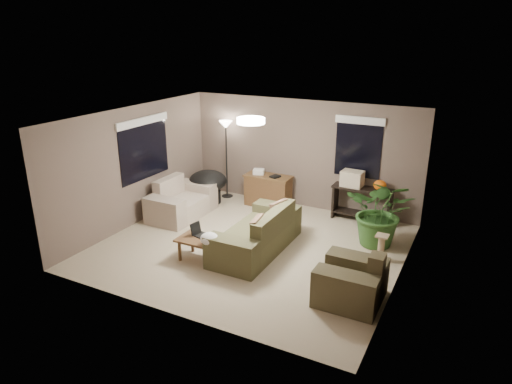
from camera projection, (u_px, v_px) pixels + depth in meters
The scene contains 20 objects.
room_shell at pixel (251, 185), 8.39m from camera, with size 5.50×5.50×5.50m.
main_sofa at pixel (258, 236), 8.55m from camera, with size 0.95×2.20×0.85m.
throw_pillows at pixel (271, 221), 8.33m from camera, with size 0.33×1.38×0.47m.
loveseat at pixel (181, 203), 10.19m from camera, with size 0.90×1.60×0.85m.
armchair at pixel (352, 283), 6.96m from camera, with size 0.95×1.00×0.85m.
coffee_table at pixel (205, 243), 8.13m from camera, with size 1.00×0.55×0.42m.
laptop at pixel (200, 233), 8.25m from camera, with size 0.40×0.30×0.24m.
plastic_bag at pixel (210, 239), 7.86m from camera, with size 0.34×0.30×0.23m, color white.
desk at pixel (268, 191), 10.73m from camera, with size 1.10×0.50×0.75m.
desk_papers at pixel (262, 173), 10.65m from camera, with size 0.72×0.32×0.12m.
console_table at pixel (362, 201), 9.88m from camera, with size 1.30×0.40×0.75m.
pumpkin at pixel (380, 185), 9.59m from camera, with size 0.27×0.27×0.22m, color orange.
cardboard_box at pixel (352, 179), 9.83m from camera, with size 0.45×0.34×0.34m, color beige.
papasan_chair at pixel (208, 184), 10.91m from camera, with size 1.12×1.12×0.80m.
floor_lamp at pixel (226, 134), 10.93m from camera, with size 0.32×0.32×1.91m.
ceiling_fixture at pixel (251, 121), 7.99m from camera, with size 0.50×0.50×0.10m, color white.
houseplant at pixel (381, 219), 8.68m from camera, with size 1.25×1.39×1.08m, color #2D5923.
cat_scratching_post at pixel (381, 249), 8.20m from camera, with size 0.32×0.32×0.50m.
window_left at pixel (144, 138), 9.64m from camera, with size 0.05×1.56×1.33m.
window_back at pixel (359, 137), 9.72m from camera, with size 1.06×0.05×1.33m.
Camera 1 is at (3.72, -7.02, 3.92)m, focal length 32.00 mm.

